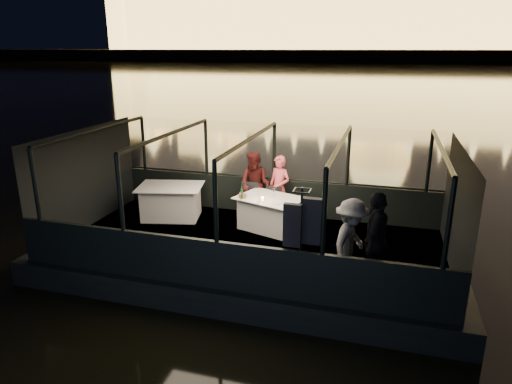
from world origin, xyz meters
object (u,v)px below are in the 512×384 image
(dining_table_aft, at_px, (171,203))
(passenger_stripe, at_px, (351,241))
(person_man_maroon, at_px, (255,188))
(chair_port_right, at_px, (272,204))
(coat_stand, at_px, (300,245))
(wine_bottle, at_px, (242,192))
(dining_table_central, at_px, (270,213))
(chair_port_left, at_px, (248,202))
(person_woman_coral, at_px, (279,190))
(passenger_dark, at_px, (375,243))

(dining_table_aft, height_order, passenger_stripe, passenger_stripe)
(person_man_maroon, bearing_deg, chair_port_right, -17.00)
(coat_stand, bearing_deg, wine_bottle, 126.73)
(dining_table_central, relative_size, chair_port_left, 1.62)
(passenger_stripe, bearing_deg, person_woman_coral, 49.35)
(coat_stand, bearing_deg, person_woman_coral, 109.04)
(dining_table_central, relative_size, passenger_stripe, 0.90)
(person_man_maroon, relative_size, passenger_dark, 0.92)
(coat_stand, relative_size, person_man_maroon, 1.16)
(chair_port_left, height_order, passenger_stripe, passenger_stripe)
(dining_table_aft, xyz_separation_m, person_man_maroon, (1.97, 0.67, 0.36))
(person_man_maroon, distance_m, passenger_dark, 4.14)
(chair_port_right, bearing_deg, passenger_dark, -35.21)
(dining_table_central, relative_size, coat_stand, 0.76)
(chair_port_left, bearing_deg, coat_stand, -73.24)
(chair_port_left, relative_size, chair_port_right, 1.05)
(chair_port_left, bearing_deg, person_man_maroon, 53.63)
(dining_table_central, height_order, passenger_dark, passenger_dark)
(passenger_stripe, relative_size, wine_bottle, 5.69)
(dining_table_central, xyz_separation_m, passenger_stripe, (2.01, -2.15, 0.47))
(chair_port_left, relative_size, coat_stand, 0.47)
(dining_table_central, height_order, person_man_maroon, person_man_maroon)
(passenger_stripe, bearing_deg, coat_stand, 138.76)
(person_man_maroon, xyz_separation_m, passenger_stripe, (2.58, -2.87, 0.10))
(chair_port_left, bearing_deg, chair_port_right, -14.46)
(person_woman_coral, bearing_deg, wine_bottle, -100.89)
(chair_port_left, relative_size, person_man_maroon, 0.54)
(dining_table_central, bearing_deg, chair_port_right, 97.97)
(passenger_stripe, bearing_deg, dining_table_central, 58.10)
(chair_port_right, height_order, passenger_stripe, passenger_stripe)
(person_man_maroon, bearing_deg, coat_stand, -50.90)
(dining_table_aft, relative_size, chair_port_right, 1.82)
(coat_stand, relative_size, passenger_stripe, 1.18)
(dining_table_central, height_order, chair_port_left, chair_port_left)
(dining_table_central, height_order, coat_stand, coat_stand)
(dining_table_central, xyz_separation_m, dining_table_aft, (-2.53, 0.05, 0.00))
(chair_port_right, distance_m, person_woman_coral, 0.42)
(chair_port_right, bearing_deg, person_man_maroon, 162.59)
(person_woman_coral, xyz_separation_m, passenger_dark, (2.37, -2.86, 0.10))
(person_man_maroon, bearing_deg, passenger_dark, -32.39)
(person_man_maroon, height_order, passenger_dark, passenger_dark)
(dining_table_aft, height_order, wine_bottle, wine_bottle)
(dining_table_aft, height_order, person_woman_coral, person_woman_coral)
(person_woman_coral, bearing_deg, dining_table_aft, -142.11)
(chair_port_right, relative_size, person_man_maroon, 0.52)
(chair_port_right, height_order, wine_bottle, wine_bottle)
(dining_table_central, xyz_separation_m, person_man_maroon, (-0.56, 0.72, 0.36))
(dining_table_aft, xyz_separation_m, wine_bottle, (1.93, -0.29, 0.53))
(chair_port_left, bearing_deg, dining_table_central, -48.28)
(dining_table_central, bearing_deg, person_woman_coral, 85.93)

